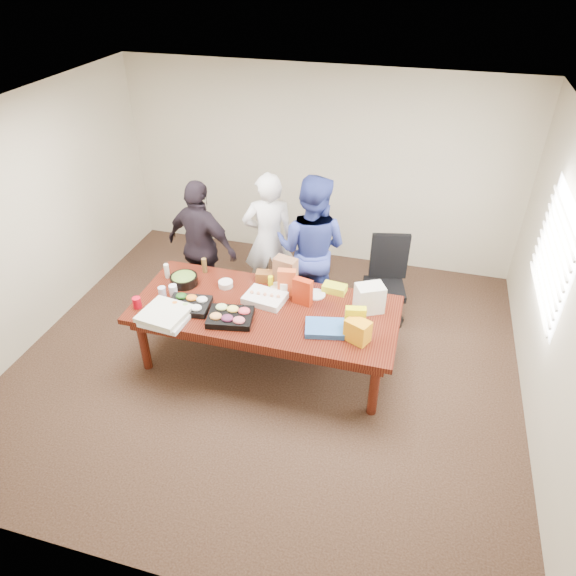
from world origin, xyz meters
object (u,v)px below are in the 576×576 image
(conference_table, at_px, (266,335))
(person_right, at_px, (311,249))
(sheet_cake, at_px, (265,298))
(salad_bowl, at_px, (184,280))
(office_chair, at_px, (385,286))
(person_center, at_px, (269,240))

(conference_table, height_order, person_right, person_right)
(person_right, bearing_deg, sheet_cake, 78.41)
(person_right, bearing_deg, salad_bowl, 39.63)
(person_right, xyz_separation_m, salad_bowl, (-1.27, -0.84, -0.12))
(conference_table, bearing_deg, office_chair, 42.85)
(sheet_cake, bearing_deg, office_chair, 47.68)
(conference_table, relative_size, person_center, 1.59)
(sheet_cake, bearing_deg, person_center, 113.80)
(conference_table, xyz_separation_m, office_chair, (1.16, 1.07, 0.16))
(person_center, xyz_separation_m, salad_bowl, (-0.69, -1.00, -0.08))
(person_right, bearing_deg, person_center, -9.03)
(salad_bowl, bearing_deg, person_right, 33.67)
(conference_table, height_order, office_chair, office_chair)
(person_right, bearing_deg, office_chair, -171.52)
(office_chair, height_order, person_right, person_right)
(person_center, xyz_separation_m, person_right, (0.57, -0.15, 0.05))
(conference_table, distance_m, salad_bowl, 1.12)
(person_center, height_order, salad_bowl, person_center)
(conference_table, xyz_separation_m, salad_bowl, (-1.01, 0.19, 0.43))
(person_center, distance_m, person_right, 0.59)
(conference_table, distance_m, sheet_cake, 0.43)
(conference_table, xyz_separation_m, person_right, (0.25, 1.03, 0.55))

